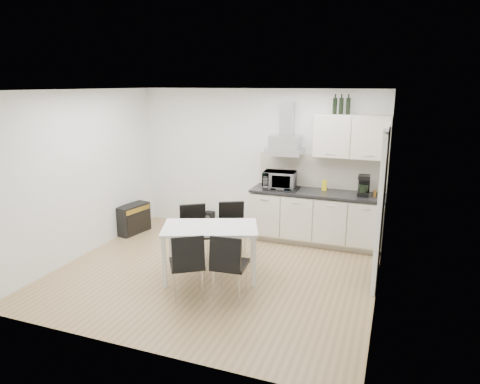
% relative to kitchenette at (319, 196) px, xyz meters
% --- Properties ---
extents(ground, '(4.50, 4.50, 0.00)m').
position_rel_kitchenette_xyz_m(ground, '(-1.18, -1.73, -0.83)').
color(ground, tan).
rests_on(ground, ground).
extents(wall_back, '(4.50, 0.10, 2.60)m').
position_rel_kitchenette_xyz_m(wall_back, '(-1.18, 0.27, 0.47)').
color(wall_back, white).
rests_on(wall_back, ground).
extents(wall_front, '(4.50, 0.10, 2.60)m').
position_rel_kitchenette_xyz_m(wall_front, '(-1.18, -3.73, 0.47)').
color(wall_front, white).
rests_on(wall_front, ground).
extents(wall_left, '(0.10, 4.00, 2.60)m').
position_rel_kitchenette_xyz_m(wall_left, '(-3.43, -1.73, 0.47)').
color(wall_left, white).
rests_on(wall_left, ground).
extents(wall_right, '(0.10, 4.00, 2.60)m').
position_rel_kitchenette_xyz_m(wall_right, '(1.07, -1.73, 0.47)').
color(wall_right, white).
rests_on(wall_right, ground).
extents(ceiling, '(4.50, 4.50, 0.00)m').
position_rel_kitchenette_xyz_m(ceiling, '(-1.18, -1.73, 1.77)').
color(ceiling, white).
rests_on(ceiling, wall_back).
extents(doorway, '(0.08, 1.04, 2.10)m').
position_rel_kitchenette_xyz_m(doorway, '(1.03, -1.18, 0.22)').
color(doorway, white).
rests_on(doorway, ground).
extents(kitchenette, '(2.22, 0.64, 2.52)m').
position_rel_kitchenette_xyz_m(kitchenette, '(0.00, 0.00, 0.00)').
color(kitchenette, beige).
rests_on(kitchenette, ground).
extents(dining_table, '(1.49, 1.17, 0.75)m').
position_rel_kitchenette_xyz_m(dining_table, '(-1.18, -1.87, -0.17)').
color(dining_table, white).
rests_on(dining_table, ground).
extents(chair_far_left, '(0.64, 0.66, 0.88)m').
position_rel_kitchenette_xyz_m(chair_far_left, '(-1.62, -1.49, -0.39)').
color(chair_far_left, black).
rests_on(chair_far_left, ground).
extents(chair_far_right, '(0.62, 0.65, 0.88)m').
position_rel_kitchenette_xyz_m(chair_far_right, '(-1.13, -1.16, -0.39)').
color(chair_far_right, black).
rests_on(chair_far_right, ground).
extents(chair_near_left, '(0.64, 0.66, 0.88)m').
position_rel_kitchenette_xyz_m(chair_near_left, '(-1.22, -2.52, -0.39)').
color(chair_near_left, black).
rests_on(chair_near_left, ground).
extents(chair_near_right, '(0.48, 0.53, 0.88)m').
position_rel_kitchenette_xyz_m(chair_near_right, '(-0.70, -2.34, -0.39)').
color(chair_near_right, black).
rests_on(chair_near_right, ground).
extents(guitar_amp, '(0.40, 0.68, 0.53)m').
position_rel_kitchenette_xyz_m(guitar_amp, '(-3.28, -0.67, -0.56)').
color(guitar_amp, black).
rests_on(guitar_amp, ground).
extents(floor_speaker, '(0.18, 0.16, 0.28)m').
position_rel_kitchenette_xyz_m(floor_speaker, '(-2.13, 0.17, -0.69)').
color(floor_speaker, black).
rests_on(floor_speaker, ground).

